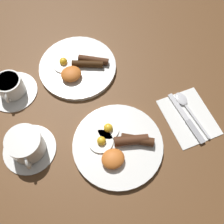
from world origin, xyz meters
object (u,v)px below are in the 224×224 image
(breakfast_plate_far, at_px, (78,67))
(knife, at_px, (188,120))
(teacup_near, at_px, (27,146))
(breakfast_plate_near, at_px, (118,145))
(teacup_far, at_px, (11,88))
(spoon, at_px, (184,103))

(breakfast_plate_far, relative_size, knife, 1.40)
(breakfast_plate_far, relative_size, teacup_near, 1.68)
(breakfast_plate_near, height_order, teacup_far, teacup_far)
(breakfast_plate_near, bearing_deg, knife, -1.05)
(breakfast_plate_near, relative_size, teacup_far, 1.71)
(breakfast_plate_far, height_order, knife, breakfast_plate_far)
(breakfast_plate_far, distance_m, spoon, 0.37)
(spoon, bearing_deg, knife, 155.73)
(teacup_near, relative_size, knife, 0.83)
(knife, bearing_deg, spoon, -23.49)
(breakfast_plate_near, height_order, teacup_near, teacup_near)
(teacup_far, bearing_deg, teacup_near, -89.61)
(breakfast_plate_near, distance_m, teacup_near, 0.26)
(teacup_near, bearing_deg, knife, -10.97)
(teacup_near, bearing_deg, teacup_far, 90.39)
(knife, height_order, spoon, spoon)
(breakfast_plate_near, height_order, breakfast_plate_far, breakfast_plate_far)
(breakfast_plate_near, height_order, knife, breakfast_plate_near)
(breakfast_plate_near, xyz_separation_m, spoon, (0.25, 0.05, -0.00))
(spoon, bearing_deg, teacup_far, 58.10)
(breakfast_plate_near, distance_m, knife, 0.23)
(teacup_near, distance_m, spoon, 0.49)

